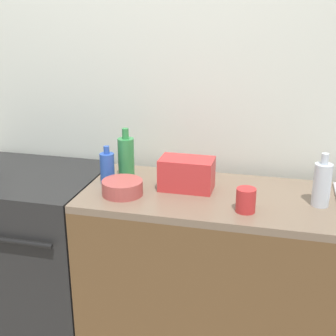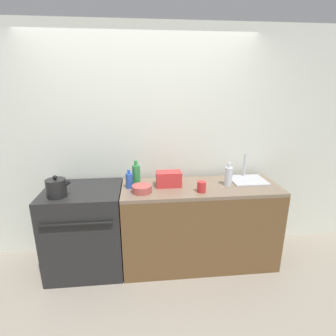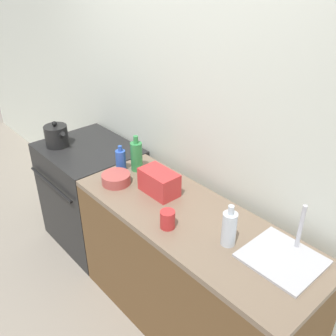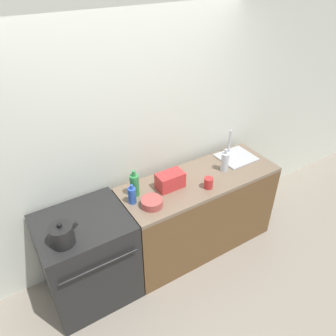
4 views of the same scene
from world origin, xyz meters
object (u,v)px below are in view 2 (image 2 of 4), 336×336
at_px(cup_red, 202,187).
at_px(bowl, 142,189).
at_px(bottle_blue, 129,180).
at_px(bottle_green, 136,175).
at_px(stove, 86,228).
at_px(kettle, 56,188).
at_px(toaster, 169,179).
at_px(bottle_clear, 229,176).

height_order(cup_red, bowl, cup_red).
bearing_deg(bowl, bottle_blue, 133.75).
bearing_deg(cup_red, bottle_green, 157.01).
height_order(stove, cup_red, cup_red).
xyz_separation_m(kettle, bottle_green, (0.76, 0.25, 0.02)).
relative_size(toaster, cup_red, 2.41).
bearing_deg(toaster, bottle_green, 167.36).
height_order(bottle_clear, bottle_blue, bottle_clear).
bearing_deg(kettle, cup_red, -1.18).
xyz_separation_m(kettle, cup_red, (1.41, -0.03, -0.03)).
relative_size(stove, cup_red, 8.44).
relative_size(kettle, toaster, 0.89).
bearing_deg(bowl, stove, 167.44).
relative_size(toaster, bottle_green, 0.98).
bearing_deg(bowl, bottle_green, 103.90).
relative_size(toaster, bowl, 1.33).
distance_m(bottle_clear, bottle_green, 0.99).
xyz_separation_m(stove, toaster, (0.90, 0.01, 0.53)).
height_order(toaster, bottle_blue, bottle_blue).
bearing_deg(kettle, stove, 39.67).
distance_m(kettle, cup_red, 1.41).
xyz_separation_m(toaster, bowl, (-0.29, -0.15, -0.04)).
height_order(bottle_clear, bottle_green, bottle_green).
distance_m(stove, kettle, 0.60).
relative_size(stove, bottle_green, 3.42).
xyz_separation_m(toaster, cup_red, (0.31, -0.20, -0.03)).
distance_m(bottle_green, bowl, 0.24).
relative_size(bottle_green, bottle_blue, 1.38).
xyz_separation_m(stove, bottle_blue, (0.49, -0.00, 0.53)).
height_order(stove, bowl, bowl).
bearing_deg(toaster, kettle, -171.16).
distance_m(stove, bottle_blue, 0.73).
distance_m(stove, bottle_green, 0.80).
bearing_deg(bottle_green, kettle, -161.89).
bearing_deg(bottle_clear, cup_red, -155.09).
bearing_deg(bottle_blue, stove, 179.51).
xyz_separation_m(bottle_clear, bottle_green, (-0.98, 0.13, 0.01)).
bearing_deg(stove, bottle_green, 8.66).
distance_m(bottle_clear, cup_red, 0.36).
bearing_deg(kettle, bowl, 1.74).
bearing_deg(bottle_clear, kettle, -175.97).
xyz_separation_m(bottle_blue, cup_red, (0.73, -0.19, -0.03)).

